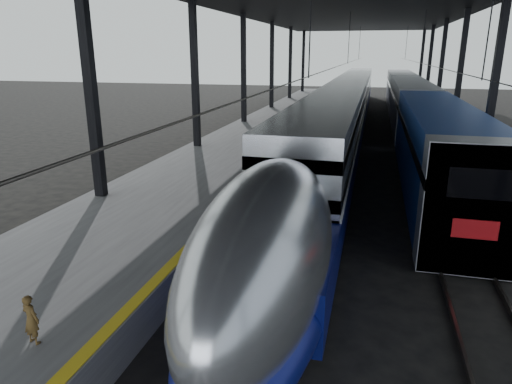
% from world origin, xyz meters
% --- Properties ---
extents(ground, '(160.00, 160.00, 0.00)m').
position_xyz_m(ground, '(0.00, 0.00, 0.00)').
color(ground, black).
rests_on(ground, ground).
extents(platform, '(6.00, 80.00, 1.00)m').
position_xyz_m(platform, '(-3.50, 20.00, 0.50)').
color(platform, '#4C4C4F').
rests_on(platform, ground).
extents(yellow_strip, '(0.30, 80.00, 0.01)m').
position_xyz_m(yellow_strip, '(-0.70, 20.00, 1.00)').
color(yellow_strip, gold).
rests_on(yellow_strip, platform).
extents(rails, '(6.52, 80.00, 0.16)m').
position_xyz_m(rails, '(4.50, 20.00, 0.08)').
color(rails, slate).
rests_on(rails, ground).
extents(canopy, '(18.00, 75.00, 9.47)m').
position_xyz_m(canopy, '(1.90, 20.00, 9.12)').
color(canopy, black).
rests_on(canopy, ground).
extents(tgv_train, '(2.85, 65.20, 4.08)m').
position_xyz_m(tgv_train, '(2.00, 26.71, 1.91)').
color(tgv_train, '#B7B9BE').
rests_on(tgv_train, ground).
extents(second_train, '(2.85, 56.05, 3.93)m').
position_xyz_m(second_train, '(7.00, 30.52, 1.99)').
color(second_train, navy).
rests_on(second_train, ground).
extents(child, '(0.40, 0.31, 0.99)m').
position_xyz_m(child, '(-1.82, -3.54, 1.50)').
color(child, '#523C1B').
rests_on(child, platform).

